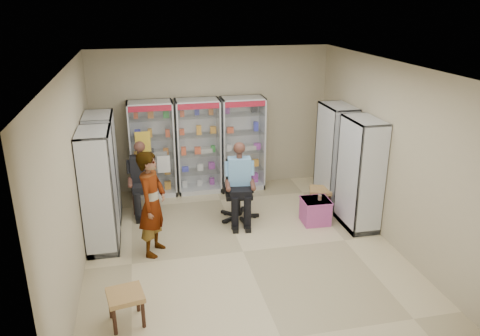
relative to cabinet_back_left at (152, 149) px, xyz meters
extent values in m
plane|color=#C6B68A|center=(1.30, -2.73, -1.00)|extent=(6.00, 6.00, 0.00)
cube|color=tan|center=(1.30, 0.27, 0.50)|extent=(5.00, 0.02, 3.00)
cube|color=tan|center=(1.30, -5.73, 0.50)|extent=(5.00, 0.02, 3.00)
cube|color=tan|center=(-1.20, -2.73, 0.50)|extent=(0.02, 6.00, 3.00)
cube|color=tan|center=(3.80, -2.73, 0.50)|extent=(0.02, 6.00, 3.00)
cube|color=silver|center=(1.30, -2.73, 2.00)|extent=(5.00, 6.00, 0.02)
cube|color=#9EA0A5|center=(0.00, 0.00, 0.00)|extent=(0.90, 0.50, 2.00)
cube|color=silver|center=(0.95, 0.00, 0.00)|extent=(0.90, 0.50, 2.00)
cube|color=#AAADB1|center=(1.90, 0.00, 0.00)|extent=(0.90, 0.50, 2.00)
cube|color=#ACAEB3|center=(3.53, -1.13, 0.00)|extent=(0.90, 0.50, 2.00)
cube|color=#B5B8BD|center=(3.53, -2.23, 0.00)|extent=(0.90, 0.50, 2.00)
cube|color=silver|center=(-0.93, -0.93, 0.00)|extent=(0.90, 0.50, 2.00)
cube|color=#A5A8AD|center=(-0.93, -2.03, 0.00)|extent=(0.90, 0.50, 2.00)
cube|color=black|center=(-0.25, -0.73, -0.53)|extent=(0.42, 0.42, 0.94)
cube|color=black|center=(1.49, -1.50, -0.44)|extent=(0.68, 0.68, 1.12)
cube|color=#C04C92|center=(2.84, -1.97, -0.77)|extent=(0.49, 0.47, 0.46)
cylinder|color=#602708|center=(2.90, -2.00, -0.49)|extent=(0.07, 0.07, 0.10)
cube|color=olive|center=(3.16, -1.40, -0.79)|extent=(0.53, 0.53, 0.42)
cube|color=#A98D47|center=(-0.54, -4.15, -0.78)|extent=(0.51, 0.51, 0.44)
imported|color=gray|center=(-0.11, -2.43, -0.13)|extent=(0.64, 0.75, 1.73)
camera|label=1|loc=(-0.19, -9.32, 2.92)|focal=35.00mm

